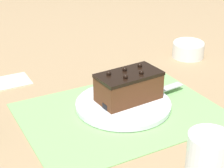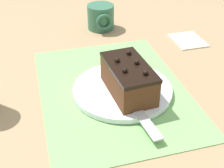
% 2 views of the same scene
% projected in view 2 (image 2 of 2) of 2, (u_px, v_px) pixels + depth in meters
% --- Properties ---
extents(ground_plane, '(3.00, 3.00, 0.00)m').
position_uv_depth(ground_plane, '(113.00, 90.00, 0.75)').
color(ground_plane, '#9E7F5B').
extents(placemat_woven, '(0.46, 0.34, 0.00)m').
position_uv_depth(placemat_woven, '(113.00, 89.00, 0.75)').
color(placemat_woven, '#7AB266').
rests_on(placemat_woven, ground_plane).
extents(cake_plate, '(0.23, 0.23, 0.01)m').
position_uv_depth(cake_plate, '(122.00, 90.00, 0.73)').
color(cake_plate, white).
rests_on(cake_plate, placemat_woven).
extents(chocolate_cake, '(0.16, 0.10, 0.08)m').
position_uv_depth(chocolate_cake, '(128.00, 79.00, 0.70)').
color(chocolate_cake, '#512D19').
rests_on(chocolate_cake, cake_plate).
extents(serving_knife, '(0.24, 0.05, 0.01)m').
position_uv_depth(serving_knife, '(124.00, 92.00, 0.71)').
color(serving_knife, black).
rests_on(serving_knife, cake_plate).
extents(coffee_mug, '(0.10, 0.09, 0.08)m').
position_uv_depth(coffee_mug, '(101.00, 17.00, 1.02)').
color(coffee_mug, '#33664C').
rests_on(coffee_mug, ground_plane).
extents(folded_napkin, '(0.11, 0.09, 0.01)m').
position_uv_depth(folded_napkin, '(188.00, 40.00, 0.96)').
color(folded_napkin, beige).
rests_on(folded_napkin, ground_plane).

